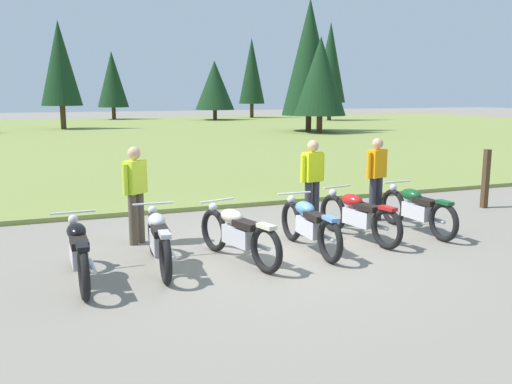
{
  "coord_description": "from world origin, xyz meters",
  "views": [
    {
      "loc": [
        -3.33,
        -7.99,
        2.56
      ],
      "look_at": [
        0.0,
        0.6,
        0.9
      ],
      "focal_mm": 38.86,
      "sensor_mm": 36.0,
      "label": 1
    }
  ],
  "objects": [
    {
      "name": "ground_plane",
      "position": [
        0.0,
        0.0,
        0.0
      ],
      "size": [
        140.0,
        140.0,
        0.0
      ],
      "primitive_type": "plane",
      "color": "gray"
    },
    {
      "name": "grass_moorland",
      "position": [
        0.0,
        25.52,
        0.05
      ],
      "size": [
        80.0,
        44.0,
        0.1
      ],
      "primitive_type": "cube",
      "color": "olive",
      "rests_on": "ground"
    },
    {
      "name": "forest_treeline",
      "position": [
        4.3,
        35.25,
        4.26
      ],
      "size": [
        38.77,
        25.66,
        8.63
      ],
      "color": "#47331E",
      "rests_on": "ground"
    },
    {
      "name": "motorcycle_black",
      "position": [
        -2.96,
        -0.37,
        0.44
      ],
      "size": [
        0.62,
        2.1,
        0.88
      ],
      "color": "black",
      "rests_on": "ground"
    },
    {
      "name": "motorcycle_silver",
      "position": [
        -1.82,
        -0.14,
        0.44
      ],
      "size": [
        0.62,
        2.1,
        0.88
      ],
      "color": "black",
      "rests_on": "ground"
    },
    {
      "name": "motorcycle_cream",
      "position": [
        -0.62,
        -0.24,
        0.44
      ],
      "size": [
        0.79,
        2.05,
        0.88
      ],
      "color": "black",
      "rests_on": "ground"
    },
    {
      "name": "motorcycle_sky_blue",
      "position": [
        0.65,
        -0.12,
        0.44
      ],
      "size": [
        0.62,
        2.1,
        0.88
      ],
      "color": "black",
      "rests_on": "ground"
    },
    {
      "name": "motorcycle_red",
      "position": [
        1.76,
        0.2,
        0.44
      ],
      "size": [
        0.68,
        2.09,
        0.88
      ],
      "color": "black",
      "rests_on": "ground"
    },
    {
      "name": "motorcycle_british_green",
      "position": [
        3.05,
        0.26,
        0.44
      ],
      "size": [
        0.62,
        2.1,
        0.88
      ],
      "color": "black",
      "rests_on": "ground"
    },
    {
      "name": "rider_checking_bike",
      "position": [
        1.47,
        1.4,
        0.95
      ],
      "size": [
        0.54,
        0.28,
        1.67
      ],
      "color": "#2D2D38",
      "rests_on": "ground"
    },
    {
      "name": "rider_with_back_turned",
      "position": [
        2.89,
        1.38,
        0.95
      ],
      "size": [
        0.53,
        0.31,
        1.67
      ],
      "color": "#2D2D38",
      "rests_on": "ground"
    },
    {
      "name": "rider_in_hivis_vest",
      "position": [
        -1.9,
        1.34,
        0.95
      ],
      "size": [
        0.46,
        0.39,
        1.67
      ],
      "color": "#4C4233",
      "rests_on": "ground"
    },
    {
      "name": "trail_marker_post",
      "position": [
        5.87,
        1.55,
        0.66
      ],
      "size": [
        0.12,
        0.12,
        1.32
      ],
      "primitive_type": "cube",
      "color": "#47331E",
      "rests_on": "ground"
    }
  ]
}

